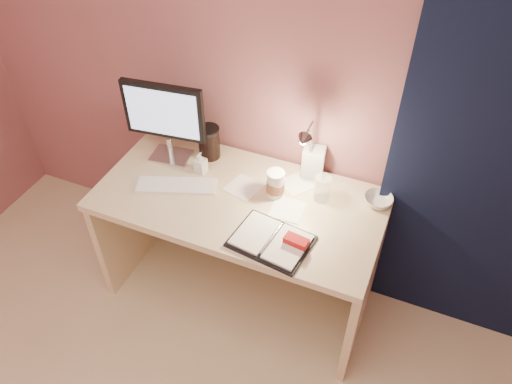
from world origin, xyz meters
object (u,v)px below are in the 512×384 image
at_px(clear_cup, 322,188).
at_px(lotion_bottle, 201,163).
at_px(monitor, 165,115).
at_px(dark_jar, 209,144).
at_px(product_box, 313,162).
at_px(desk_lamp, 305,152).
at_px(keyboard, 177,186).
at_px(desk, 246,220).
at_px(bowl, 378,200).
at_px(coffee_cup, 275,184).
at_px(planner, 273,241).

distance_m(clear_cup, lotion_bottle, 0.63).
bearing_deg(monitor, dark_jar, 19.56).
bearing_deg(clear_cup, product_box, 121.75).
bearing_deg(desk_lamp, lotion_bottle, -172.60).
bearing_deg(lotion_bottle, keyboard, -111.84).
xyz_separation_m(lotion_bottle, product_box, (0.53, 0.21, 0.02)).
height_order(lotion_bottle, dark_jar, dark_jar).
height_order(desk, clear_cup, clear_cup).
xyz_separation_m(monitor, bowl, (1.09, 0.07, -0.24)).
bearing_deg(product_box, lotion_bottle, -167.73).
xyz_separation_m(desk, clear_cup, (0.37, 0.07, 0.29)).
xyz_separation_m(clear_cup, lotion_bottle, (-0.63, -0.05, -0.01)).
height_order(monitor, coffee_cup, monitor).
xyz_separation_m(desk, dark_jar, (-0.28, 0.16, 0.31)).
bearing_deg(planner, dark_jar, 147.88).
height_order(desk, product_box, product_box).
xyz_separation_m(keyboard, lotion_bottle, (0.06, 0.15, 0.05)).
distance_m(coffee_cup, desk_lamp, 0.22).
bearing_deg(keyboard, product_box, 10.60).
relative_size(planner, dark_jar, 2.33).
height_order(monitor, clear_cup, monitor).
bearing_deg(planner, bowl, 56.30).
distance_m(clear_cup, product_box, 0.19).
bearing_deg(desk, coffee_cup, 5.33).
bearing_deg(dark_jar, desk_lamp, -5.87).
height_order(keyboard, lotion_bottle, lotion_bottle).
distance_m(keyboard, dark_jar, 0.30).
relative_size(planner, coffee_cup, 2.60).
distance_m(bowl, product_box, 0.37).
bearing_deg(monitor, clear_cup, -6.66).
bearing_deg(monitor, coffee_cup, -12.13).
relative_size(keyboard, coffee_cup, 2.75).
height_order(desk, bowl, bowl).
distance_m(keyboard, coffee_cup, 0.50).
height_order(planner, bowl, planner).
distance_m(planner, bowl, 0.57).
relative_size(monitor, planner, 1.20).
bearing_deg(clear_cup, dark_jar, 172.16).
bearing_deg(planner, keyboard, 172.27).
relative_size(desk, keyboard, 3.57).
bearing_deg(desk, planner, -47.29).
relative_size(bowl, lotion_bottle, 1.17).
distance_m(planner, dark_jar, 0.70).
xyz_separation_m(planner, coffee_cup, (-0.10, 0.29, 0.05)).
xyz_separation_m(desk, desk_lamp, (0.26, 0.11, 0.46)).
height_order(keyboard, clear_cup, clear_cup).
bearing_deg(lotion_bottle, coffee_cup, -1.79).
xyz_separation_m(clear_cup, desk_lamp, (-0.11, 0.03, 0.16)).
bearing_deg(coffee_cup, dark_jar, 160.91).
bearing_deg(bowl, clear_cup, -164.67).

